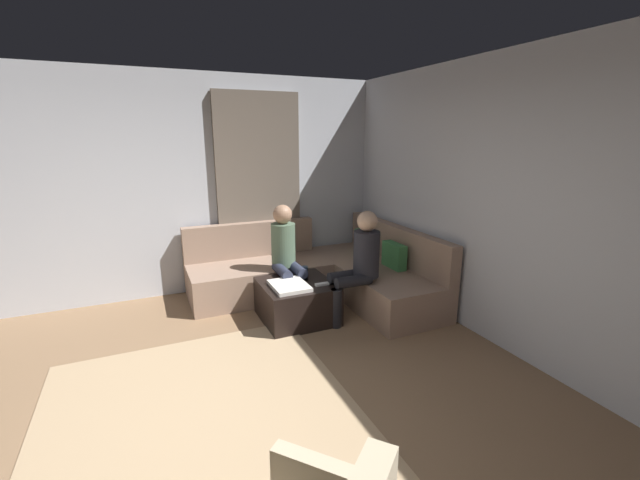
{
  "coord_description": "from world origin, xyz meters",
  "views": [
    {
      "loc": [
        2.34,
        -0.14,
        1.97
      ],
      "look_at": [
        -1.63,
        1.63,
        0.85
      ],
      "focal_mm": 22.94,
      "sensor_mm": 36.0,
      "label": 1
    }
  ],
  "objects": [
    {
      "name": "curtain_panel",
      "position": [
        -2.84,
        1.3,
        1.25
      ],
      "size": [
        0.06,
        1.1,
        2.5
      ],
      "primitive_type": "cube",
      "color": "#726659",
      "rests_on": "ground_plane"
    },
    {
      "name": "wall_left",
      "position": [
        -2.94,
        0.0,
        1.35
      ],
      "size": [
        0.12,
        6.0,
        2.7
      ],
      "primitive_type": "cube",
      "color": "silver",
      "rests_on": "ground_plane"
    },
    {
      "name": "wall_back",
      "position": [
        0.0,
        2.94,
        1.35
      ],
      "size": [
        6.0,
        0.12,
        2.7
      ],
      "primitive_type": "cube",
      "color": "silver",
      "rests_on": "ground_plane"
    },
    {
      "name": "folded_blanket",
      "position": [
        -1.46,
        1.2,
        0.44
      ],
      "size": [
        0.44,
        0.36,
        0.04
      ],
      "primitive_type": "cube",
      "color": "white",
      "rests_on": "ottoman"
    },
    {
      "name": "person_on_couch_side",
      "position": [
        -1.93,
        1.34,
        0.66
      ],
      "size": [
        0.6,
        0.3,
        1.2
      ],
      "rotation": [
        0.0,
        0.0,
        -1.57
      ],
      "color": "#2D3347",
      "rests_on": "ground_plane"
    },
    {
      "name": "game_remote",
      "position": [
        -1.38,
        1.54,
        0.43
      ],
      "size": [
        0.05,
        0.15,
        0.02
      ],
      "primitive_type": "cube",
      "color": "white",
      "rests_on": "ottoman"
    },
    {
      "name": "coffee_mug",
      "position": [
        -1.78,
        1.5,
        0.47
      ],
      "size": [
        0.08,
        0.08,
        0.1
      ],
      "primitive_type": "cylinder",
      "color": "#334C72",
      "rests_on": "ottoman"
    },
    {
      "name": "ottoman",
      "position": [
        -1.56,
        1.32,
        0.21
      ],
      "size": [
        0.76,
        0.76,
        0.42
      ],
      "primitive_type": "cube",
      "color": "black",
      "rests_on": "ground_plane"
    },
    {
      "name": "sectional_couch",
      "position": [
        -2.08,
        1.88,
        0.28
      ],
      "size": [
        2.1,
        2.55,
        0.87
      ],
      "color": "#9E7F6B",
      "rests_on": "ground_plane"
    },
    {
      "name": "person_on_couch_back",
      "position": [
        -1.3,
        1.93,
        0.66
      ],
      "size": [
        0.3,
        0.6,
        1.2
      ],
      "rotation": [
        0.0,
        0.0,
        3.14
      ],
      "color": "black",
      "rests_on": "ground_plane"
    },
    {
      "name": "ground_plane",
      "position": [
        0.0,
        0.0,
        -0.05
      ],
      "size": [
        6.0,
        6.0,
        0.1
      ],
      "primitive_type": "cube",
      "color": "#8C6B4C"
    },
    {
      "name": "area_rug",
      "position": [
        -0.2,
        0.1,
        0.01
      ],
      "size": [
        2.6,
        2.2,
        0.01
      ],
      "primitive_type": "cube",
      "color": "tan",
      "rests_on": "ground_plane"
    }
  ]
}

